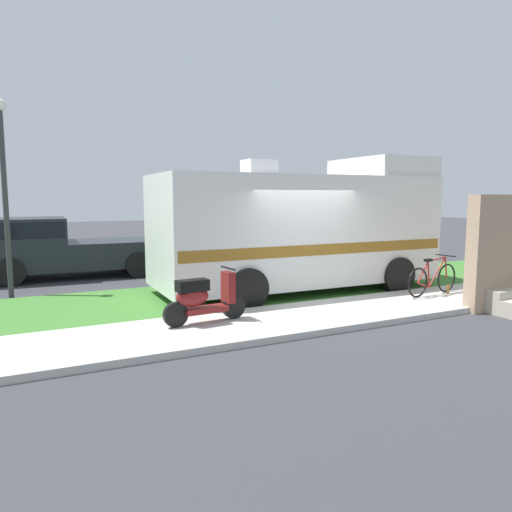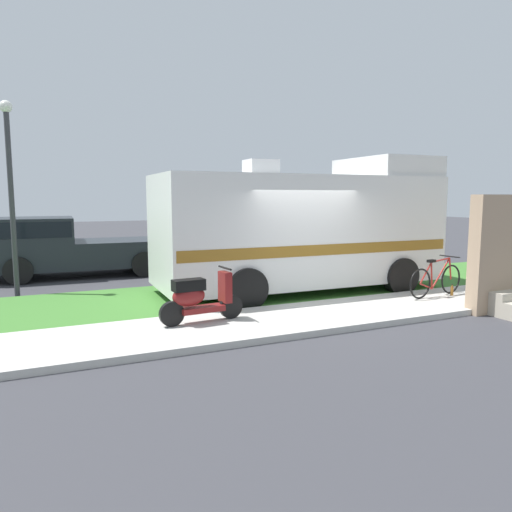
{
  "view_description": "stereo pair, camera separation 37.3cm",
  "coord_description": "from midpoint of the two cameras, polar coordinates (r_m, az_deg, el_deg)",
  "views": [
    {
      "loc": [
        -5.58,
        -8.73,
        2.35
      ],
      "look_at": [
        -1.07,
        0.3,
        1.1
      ],
      "focal_mm": 33.48,
      "sensor_mm": 36.0,
      "label": 1
    },
    {
      "loc": [
        -5.24,
        -8.89,
        2.35
      ],
      "look_at": [
        -1.07,
        0.3,
        1.1
      ],
      "focal_mm": 33.48,
      "sensor_mm": 36.0,
      "label": 2
    }
  ],
  "objects": [
    {
      "name": "sidewalk",
      "position": [
        9.62,
        8.66,
        -6.8
      ],
      "size": [
        24.0,
        2.0,
        0.12
      ],
      "color": "beige",
      "rests_on": "ground"
    },
    {
      "name": "motorhome_rv",
      "position": [
        11.78,
        4.5,
        3.35
      ],
      "size": [
        6.96,
        2.77,
        3.35
      ],
      "color": "silver",
      "rests_on": "ground"
    },
    {
      "name": "street_lamp_post",
      "position": [
        12.43,
        -28.66,
        7.95
      ],
      "size": [
        0.28,
        0.28,
        4.53
      ],
      "color": "#333338",
      "rests_on": "ground"
    },
    {
      "name": "bicycle",
      "position": [
        11.57,
        19.49,
        -2.55
      ],
      "size": [
        1.75,
        0.52,
        0.89
      ],
      "color": "black",
      "rests_on": "ground"
    },
    {
      "name": "porch_steps",
      "position": [
        11.15,
        27.12,
        -0.85
      ],
      "size": [
        2.0,
        1.26,
        2.4
      ],
      "color": "#BCB29E",
      "rests_on": "ground"
    },
    {
      "name": "grass_strip",
      "position": [
        11.87,
        1.12,
        -4.17
      ],
      "size": [
        24.0,
        3.4,
        0.08
      ],
      "color": "#3D752D",
      "rests_on": "ground"
    },
    {
      "name": "ground_plane",
      "position": [
        10.6,
        4.9,
        -5.77
      ],
      "size": [
        80.0,
        80.0,
        0.0
      ],
      "primitive_type": "plane",
      "color": "#38383D"
    },
    {
      "name": "scooter",
      "position": [
        8.54,
        -7.68,
        -4.98
      ],
      "size": [
        1.58,
        0.5,
        0.97
      ],
      "color": "black",
      "rests_on": "ground"
    },
    {
      "name": "bottle_green",
      "position": [
        11.84,
        21.13,
        -3.73
      ],
      "size": [
        0.07,
        0.07,
        0.26
      ],
      "color": "brown",
      "rests_on": "ground"
    },
    {
      "name": "pickup_truck_near",
      "position": [
        15.15,
        -23.6,
        1.15
      ],
      "size": [
        5.65,
        2.38,
        1.76
      ],
      "color": "#1E2328",
      "rests_on": "ground"
    }
  ]
}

